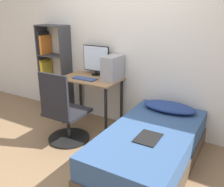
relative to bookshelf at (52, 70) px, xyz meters
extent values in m
plane|color=#846647|center=(1.39, -1.25, -0.75)|extent=(14.00, 14.00, 0.00)
cube|color=silver|center=(1.39, 0.17, 0.50)|extent=(8.00, 0.05, 2.50)
cube|color=#997047|center=(0.96, -0.14, 0.02)|extent=(0.92, 0.58, 0.02)
cylinder|color=black|center=(0.55, -0.39, -0.37)|extent=(0.04, 0.04, 0.75)
cylinder|color=black|center=(1.37, -0.39, -0.37)|extent=(0.04, 0.04, 0.75)
cylinder|color=black|center=(0.55, 0.10, -0.37)|extent=(0.04, 0.04, 0.75)
cylinder|color=black|center=(1.37, 0.10, -0.37)|extent=(0.04, 0.04, 0.75)
cube|color=#38383D|center=(-0.18, 0.00, 0.02)|extent=(0.02, 0.29, 1.53)
cube|color=#38383D|center=(0.36, 0.00, 0.02)|extent=(0.02, 0.29, 1.53)
cube|color=#38383D|center=(0.09, 0.00, -0.74)|extent=(0.52, 0.29, 0.02)
cube|color=#38383D|center=(0.09, 0.00, -0.23)|extent=(0.52, 0.29, 0.02)
cube|color=#38383D|center=(0.09, 0.00, 0.27)|extent=(0.52, 0.29, 0.02)
cube|color=#38383D|center=(0.09, 0.00, 0.78)|extent=(0.52, 0.29, 0.02)
cube|color=brown|center=(-0.14, 0.00, -0.52)|extent=(0.03, 0.25, 0.41)
cube|color=gold|center=(-0.10, 0.00, -0.55)|extent=(0.04, 0.25, 0.36)
cube|color=gold|center=(-0.15, 0.00, -0.02)|extent=(0.02, 0.25, 0.40)
cube|color=gold|center=(-0.12, 0.00, -0.04)|extent=(0.04, 0.25, 0.37)
cube|color=black|center=(-0.14, 0.00, 0.47)|extent=(0.04, 0.25, 0.38)
cube|color=orange|center=(-0.09, 0.00, 0.44)|extent=(0.04, 0.25, 0.33)
cylinder|color=black|center=(0.97, -0.75, -0.73)|extent=(0.59, 0.59, 0.03)
cylinder|color=black|center=(0.97, -0.75, -0.53)|extent=(0.05, 0.05, 0.38)
cube|color=black|center=(0.97, -0.75, -0.32)|extent=(0.52, 0.52, 0.04)
cube|color=black|center=(0.97, -0.99, -0.01)|extent=(0.47, 0.04, 0.59)
cube|color=#4C3D2D|center=(2.22, -0.77, -0.64)|extent=(0.96, 1.84, 0.22)
cube|color=#33517F|center=(2.22, -0.77, -0.40)|extent=(0.93, 1.80, 0.26)
ellipsoid|color=navy|center=(2.22, -0.11, -0.21)|extent=(0.73, 0.36, 0.11)
cube|color=black|center=(2.26, -0.96, -0.26)|extent=(0.24, 0.32, 0.01)
cylinder|color=black|center=(0.93, 0.05, 0.03)|extent=(0.16, 0.16, 0.01)
cylinder|color=black|center=(0.93, 0.05, 0.07)|extent=(0.04, 0.04, 0.07)
cube|color=black|center=(0.93, 0.05, 0.29)|extent=(0.47, 0.01, 0.41)
cube|color=silver|center=(0.93, 0.04, 0.29)|extent=(0.45, 0.01, 0.38)
cube|color=#33477A|center=(0.92, -0.26, 0.04)|extent=(0.38, 0.14, 0.02)
cube|color=#99999E|center=(1.30, -0.06, 0.21)|extent=(0.21, 0.37, 0.37)
camera|label=1|loc=(3.12, -3.22, 1.09)|focal=40.00mm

